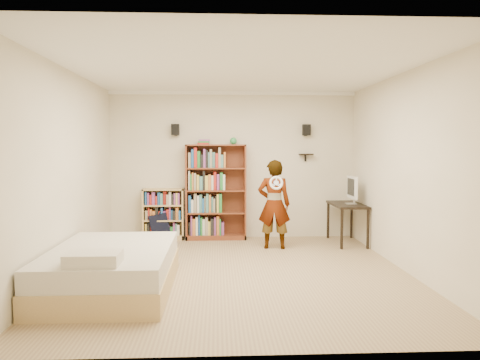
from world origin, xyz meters
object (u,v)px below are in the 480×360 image
object	(u,v)px
tall_bookshelf	(216,192)
low_bookshelf	(164,214)
computer_desk	(347,223)
daybed	(112,263)
person	(274,204)

from	to	relation	value
tall_bookshelf	low_bookshelf	distance (m)	1.04
low_bookshelf	computer_desk	size ratio (longest dim) A/B	0.91
tall_bookshelf	computer_desk	xyz separation A→B (m)	(2.29, -0.50, -0.52)
tall_bookshelf	low_bookshelf	world-z (taller)	tall_bookshelf
low_bookshelf	daybed	size ratio (longest dim) A/B	0.44
low_bookshelf	person	xyz separation A→B (m)	(1.92, -0.86, 0.27)
daybed	person	distance (m)	3.11
computer_desk	daybed	bearing A→B (deg)	-144.41
low_bookshelf	daybed	distance (m)	3.04
tall_bookshelf	daybed	size ratio (longest dim) A/B	0.81
daybed	person	xyz separation A→B (m)	(2.18, 2.17, 0.42)
computer_desk	daybed	distance (m)	4.32
daybed	person	size ratio (longest dim) A/B	1.44
daybed	computer_desk	bearing A→B (deg)	35.59
low_bookshelf	computer_desk	world-z (taller)	low_bookshelf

